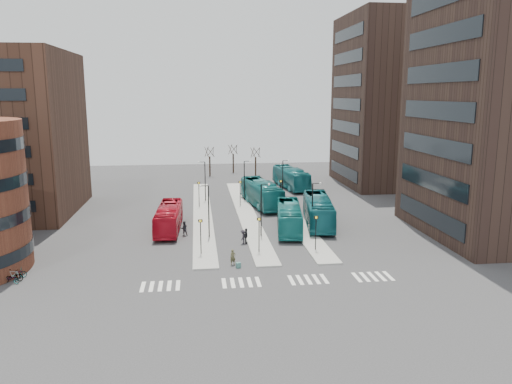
{
  "coord_description": "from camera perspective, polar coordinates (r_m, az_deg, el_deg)",
  "views": [
    {
      "loc": [
        -4.67,
        -37.3,
        16.31
      ],
      "look_at": [
        2.19,
        19.51,
        5.0
      ],
      "focal_mm": 35.0,
      "sensor_mm": 36.0,
      "label": 1
    }
  ],
  "objects": [
    {
      "name": "crosswalk_stripes",
      "position": [
        44.87,
        1.85,
        -10.14
      ],
      "size": [
        22.35,
        2.4,
        0.01
      ],
      "color": "silver",
      "rests_on": "ground"
    },
    {
      "name": "teal_bus_b",
      "position": [
        73.63,
        0.63,
        -0.15
      ],
      "size": [
        5.11,
        13.58,
        3.69
      ],
      "primitive_type": "imported",
      "rotation": [
        0.0,
        0.0,
        0.15
      ],
      "color": "#156769",
      "rests_on": "ground"
    },
    {
      "name": "bicycle_mid",
      "position": [
        49.54,
        -26.02,
        -8.55
      ],
      "size": [
        1.91,
        0.87,
        1.11
      ],
      "primitive_type": "imported",
      "rotation": [
        0.0,
        0.0,
        1.38
      ],
      "color": "gray",
      "rests_on": "ground"
    },
    {
      "name": "teal_bus_c",
      "position": [
        63.5,
        7.12,
        -2.12
      ],
      "size": [
        4.95,
        13.25,
        3.6
      ],
      "primitive_type": "imported",
      "rotation": [
        0.0,
        0.0,
        -0.15
      ],
      "color": "#145E67",
      "rests_on": "ground"
    },
    {
      "name": "ground",
      "position": [
        40.98,
        0.23,
        -12.27
      ],
      "size": [
        160.0,
        160.0,
        0.0
      ],
      "primitive_type": "plane",
      "color": "#2F2F31",
      "rests_on": "ground"
    },
    {
      "name": "teal_bus_d",
      "position": [
        87.72,
        4.01,
        1.62
      ],
      "size": [
        4.69,
        13.14,
        3.58
      ],
      "primitive_type": "imported",
      "rotation": [
        0.0,
        0.0,
        0.13
      ],
      "color": "#156269",
      "rests_on": "ground"
    },
    {
      "name": "bicycle_near",
      "position": [
        49.12,
        -26.2,
        -8.87
      ],
      "size": [
        1.77,
        1.17,
        0.88
      ],
      "primitive_type": "imported",
      "rotation": [
        0.0,
        0.0,
        1.18
      ],
      "color": "gray",
      "rests_on": "ground"
    },
    {
      "name": "commuter_b",
      "position": [
        55.37,
        -1.14,
        -5.03
      ],
      "size": [
        0.67,
        1.08,
        1.71
      ],
      "primitive_type": "imported",
      "rotation": [
        0.0,
        0.0,
        1.3
      ],
      "color": "black",
      "rests_on": "ground"
    },
    {
      "name": "island_right",
      "position": [
        70.38,
        3.68,
        -2.18
      ],
      "size": [
        2.5,
        45.0,
        0.15
      ],
      "primitive_type": "cube",
      "color": "gray",
      "rests_on": "ground"
    },
    {
      "name": "commuter_c",
      "position": [
        55.24,
        -1.5,
        -5.14
      ],
      "size": [
        0.89,
        1.15,
        1.57
      ],
      "primitive_type": "imported",
      "rotation": [
        0.0,
        0.0,
        4.37
      ],
      "color": "black",
      "rests_on": "ground"
    },
    {
      "name": "bare_trees",
      "position": [
        101.16,
        -2.67,
        3.45
      ],
      "size": [
        10.97,
        8.14,
        5.9
      ],
      "color": "black",
      "rests_on": "ground"
    },
    {
      "name": "lamp_posts",
      "position": [
        66.93,
        -0.49,
        0.21
      ],
      "size": [
        14.04,
        20.24,
        6.12
      ],
      "color": "black",
      "rests_on": "ground"
    },
    {
      "name": "traveller",
      "position": [
        48.64,
        -2.66,
        -7.45
      ],
      "size": [
        0.64,
        0.5,
        1.56
      ],
      "primitive_type": "imported",
      "rotation": [
        0.0,
        0.0,
        0.25
      ],
      "color": "#4A472C",
      "rests_on": "ground"
    },
    {
      "name": "commuter_a",
      "position": [
        58.89,
        -8.22,
        -4.15
      ],
      "size": [
        0.97,
        0.84,
        1.72
      ],
      "primitive_type": "imported",
      "rotation": [
        0.0,
        0.0,
        3.39
      ],
      "color": "black",
      "rests_on": "ground"
    },
    {
      "name": "tower_far",
      "position": [
        94.69,
        16.14,
        9.95
      ],
      "size": [
        20.12,
        20.0,
        30.0
      ],
      "color": "#33231C",
      "rests_on": "ground"
    },
    {
      "name": "teal_bus_a",
      "position": [
        60.53,
        3.8,
        -2.89
      ],
      "size": [
        4.44,
        11.91,
        3.24
      ],
      "primitive_type": "imported",
      "rotation": [
        0.0,
        0.0,
        -0.15
      ],
      "color": "#16706F",
      "rests_on": "ground"
    },
    {
      "name": "bicycle_far",
      "position": [
        50.2,
        -25.75,
        -8.37
      ],
      "size": [
        1.87,
        1.07,
        0.93
      ],
      "primitive_type": "imported",
      "rotation": [
        0.0,
        0.0,
        1.84
      ],
      "color": "gray",
      "rests_on": "ground"
    },
    {
      "name": "sign_poles",
      "position": [
        62.2,
        -0.92,
        -1.74
      ],
      "size": [
        12.45,
        22.12,
        3.65
      ],
      "color": "black",
      "rests_on": "ground"
    },
    {
      "name": "island_left",
      "position": [
        69.24,
        -6.14,
        -2.45
      ],
      "size": [
        2.5,
        45.0,
        0.15
      ],
      "primitive_type": "cube",
      "color": "gray",
      "rests_on": "ground"
    },
    {
      "name": "red_bus",
      "position": [
        61.27,
        -9.94,
        -2.92
      ],
      "size": [
        3.09,
        11.3,
        3.12
      ],
      "primitive_type": "imported",
      "rotation": [
        0.0,
        0.0,
        -0.04
      ],
      "color": "#B40D1F",
      "rests_on": "ground"
    },
    {
      "name": "island_mid",
      "position": [
        69.55,
        -1.19,
        -2.32
      ],
      "size": [
        2.5,
        45.0,
        0.15
      ],
      "primitive_type": "cube",
      "color": "gray",
      "rests_on": "ground"
    },
    {
      "name": "suitcase",
      "position": [
        48.01,
        -2.03,
        -8.36
      ],
      "size": [
        0.5,
        0.44,
        0.53
      ],
      "primitive_type": "cube",
      "rotation": [
        0.0,
        0.0,
        0.3
      ],
      "color": "navy",
      "rests_on": "ground"
    }
  ]
}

